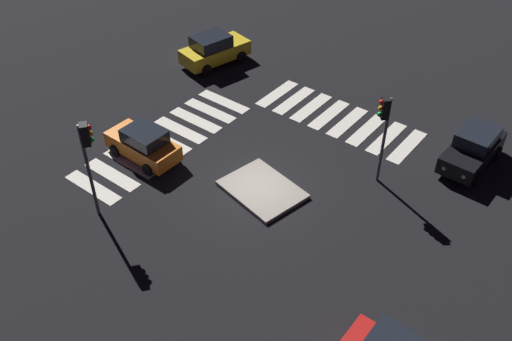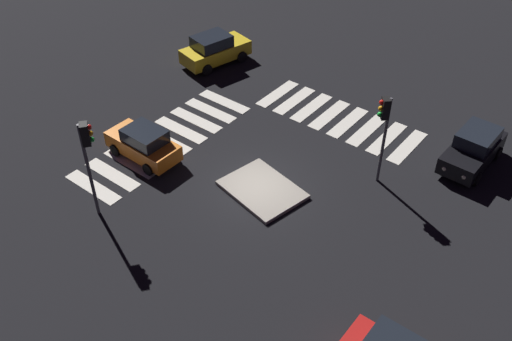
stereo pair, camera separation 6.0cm
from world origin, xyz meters
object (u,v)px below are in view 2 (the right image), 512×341
at_px(traffic_light_north, 87,148).
at_px(traffic_light_south, 384,120).
at_px(traffic_island, 262,190).
at_px(car_yellow, 215,49).
at_px(car_orange, 143,144).
at_px(car_black, 473,149).

distance_m(traffic_light_north, traffic_light_south, 12.36).
relative_size(traffic_island, traffic_light_south, 0.90).
bearing_deg(traffic_light_north, traffic_light_south, -3.72).
bearing_deg(car_yellow, car_orange, -145.71).
xyz_separation_m(car_yellow, traffic_light_south, (-13.16, 3.84, 2.47)).
distance_m(car_orange, traffic_light_north, 4.92).
height_order(traffic_island, car_orange, car_orange).
relative_size(traffic_island, car_yellow, 0.89).
relative_size(car_orange, car_yellow, 0.86).
distance_m(car_orange, car_yellow, 9.84).
relative_size(traffic_island, car_black, 0.97).
height_order(traffic_island, traffic_light_south, traffic_light_south).
height_order(car_orange, traffic_light_north, traffic_light_north).
bearing_deg(traffic_light_north, traffic_island, -2.54).
bearing_deg(traffic_island, car_orange, 14.22).
height_order(car_orange, traffic_light_south, traffic_light_south).
xyz_separation_m(traffic_island, car_orange, (6.01, 1.52, 0.73)).
distance_m(traffic_island, traffic_light_north, 7.89).
relative_size(car_orange, traffic_light_north, 0.83).
relative_size(car_orange, traffic_light_south, 0.87).
bearing_deg(car_yellow, car_black, -76.38).
bearing_deg(car_orange, traffic_light_south, -150.09).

